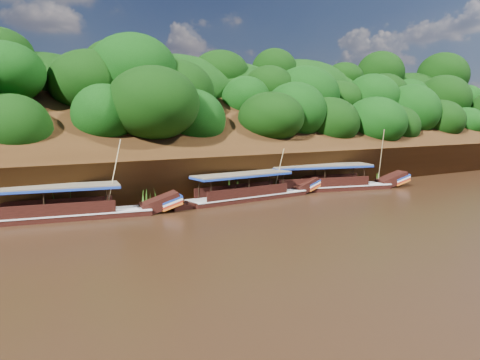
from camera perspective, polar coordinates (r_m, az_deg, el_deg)
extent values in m
plane|color=black|center=(32.94, 5.18, -4.63)|extent=(160.00, 160.00, 0.00)
cube|color=black|center=(46.11, -6.78, 3.29)|extent=(120.00, 16.12, 13.64)
cube|color=black|center=(55.66, -11.07, 0.33)|extent=(120.00, 24.00, 12.00)
ellipsoid|color=#103E0A|center=(42.99, -13.49, 2.80)|extent=(18.00, 8.00, 6.40)
ellipsoid|color=#103E0A|center=(52.45, -10.16, 9.98)|extent=(24.00, 11.00, 8.40)
ellipsoid|color=#103E0A|center=(59.24, 15.48, 3.94)|extent=(18.00, 8.00, 6.00)
ellipsoid|color=#103E0A|center=(71.59, 16.72, 8.83)|extent=(22.00, 10.00, 8.00)
cube|color=black|center=(45.87, 10.58, -1.22)|extent=(13.05, 5.32, 0.91)
cube|color=silver|center=(45.80, 10.59, -0.68)|extent=(13.06, 5.38, 0.10)
cube|color=black|center=(49.57, 18.03, 0.02)|extent=(3.36, 2.36, 1.76)
cube|color=navy|center=(50.00, 18.79, 0.40)|extent=(1.96, 2.07, 0.65)
cube|color=#AB2613|center=(50.04, 18.78, 0.01)|extent=(1.96, 2.07, 0.65)
cube|color=brown|center=(45.18, 9.75, 1.77)|extent=(10.42, 4.95, 0.12)
cube|color=navy|center=(45.20, 9.75, 1.62)|extent=(10.42, 4.95, 0.18)
cylinder|color=tan|center=(47.92, 16.83, 2.87)|extent=(1.45, 1.79, 5.18)
cube|color=black|center=(39.90, 1.11, -2.42)|extent=(11.43, 2.84, 0.85)
cube|color=silver|center=(39.83, 1.11, -1.85)|extent=(11.43, 2.90, 0.09)
cube|color=black|center=(43.84, 7.80, -0.70)|extent=(2.78, 1.73, 1.59)
cube|color=navy|center=(44.29, 8.47, -0.26)|extent=(1.50, 1.71, 0.58)
cube|color=#AB2613|center=(44.33, 8.46, -0.67)|extent=(1.50, 1.71, 0.58)
cube|color=brown|center=(39.14, 0.29, 0.74)|extent=(9.00, 2.98, 0.11)
cube|color=navy|center=(39.16, 0.29, 0.58)|extent=(9.00, 2.98, 0.17)
cylinder|color=tan|center=(40.86, 4.78, 1.17)|extent=(0.52, 0.81, 3.84)
cube|color=black|center=(34.64, -21.33, -4.53)|extent=(12.82, 4.38, 0.86)
cube|color=silver|center=(34.56, -21.36, -3.86)|extent=(12.83, 4.44, 0.10)
cube|color=black|center=(35.16, -9.72, -2.81)|extent=(3.21, 2.10, 1.70)
cube|color=navy|center=(35.27, -8.47, -2.27)|extent=(1.82, 1.90, 0.63)
cube|color=#AB2613|center=(35.33, -8.46, -2.79)|extent=(1.82, 1.90, 0.63)
cube|color=brown|center=(34.26, -22.84, -0.81)|extent=(10.18, 4.19, 0.11)
cube|color=navy|center=(34.28, -22.83, -1.00)|extent=(10.18, 4.19, 0.17)
cylinder|color=tan|center=(34.14, -15.14, 0.67)|extent=(1.44, 0.78, 4.92)
cone|color=#316218|center=(36.08, -20.77, -2.58)|extent=(1.50, 1.50, 1.79)
cone|color=#316218|center=(37.47, -11.07, -1.96)|extent=(1.50, 1.50, 1.64)
cone|color=#316218|center=(41.52, -0.88, -0.66)|extent=(1.50, 1.50, 1.95)
cone|color=#316218|center=(44.75, 5.65, 0.05)|extent=(1.50, 1.50, 2.16)
cone|color=#316218|center=(47.43, 9.94, 0.03)|extent=(1.50, 1.50, 1.53)
cone|color=#316218|center=(52.95, 15.86, 0.93)|extent=(1.50, 1.50, 2.06)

